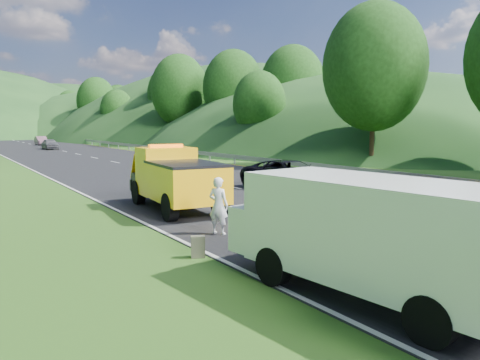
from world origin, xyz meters
TOP-DOWN VIEW (x-y plane):
  - ground at (0.00, 0.00)m, footprint 320.00×320.00m
  - road_surface at (3.00, 40.00)m, footprint 14.00×200.00m
  - guardrail at (10.30, 52.50)m, footprint 0.06×140.00m
  - tree_line_right at (23.00, 60.00)m, footprint 14.00×140.00m
  - hills_backdrop at (6.50, 134.70)m, footprint 201.00×288.60m
  - tow_truck at (-1.99, 5.67)m, footprint 2.57×5.74m
  - white_van at (-2.85, -4.34)m, footprint 3.38×6.42m
  - woman at (-2.64, 1.41)m, footprint 0.69×0.74m
  - child at (-1.56, -1.21)m, footprint 0.57×0.59m
  - worker at (-0.66, -4.56)m, footprint 1.32×1.02m
  - suitcase at (-4.24, -0.34)m, footprint 0.37×0.30m
  - passing_suv at (4.62, 7.11)m, footprint 2.85×5.39m
  - dist_car_a at (2.48, 51.29)m, footprint 1.57×3.90m
  - dist_car_b at (3.79, 64.50)m, footprint 1.38×3.96m

SIDE VIEW (x-z plane):
  - ground at x=0.00m, z-range 0.00..0.00m
  - guardrail at x=10.30m, z-range -0.76..0.76m
  - tree_line_right at x=23.00m, z-range -7.00..7.00m
  - hills_backdrop at x=6.50m, z-range -22.00..22.00m
  - woman at x=-2.64m, z-range -0.83..0.83m
  - child at x=-1.56m, z-range -0.48..0.48m
  - worker at x=-0.66m, z-range -0.90..0.90m
  - passing_suv at x=4.62m, z-range -0.72..0.72m
  - dist_car_a at x=2.48m, z-range -0.67..0.67m
  - dist_car_b at x=3.79m, z-range -0.65..0.65m
  - road_surface at x=3.00m, z-range 0.00..0.02m
  - suitcase at x=-4.24m, z-range 0.00..0.53m
  - tow_truck at x=-1.99m, z-range -0.03..2.37m
  - white_van at x=-2.85m, z-range 0.14..2.35m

